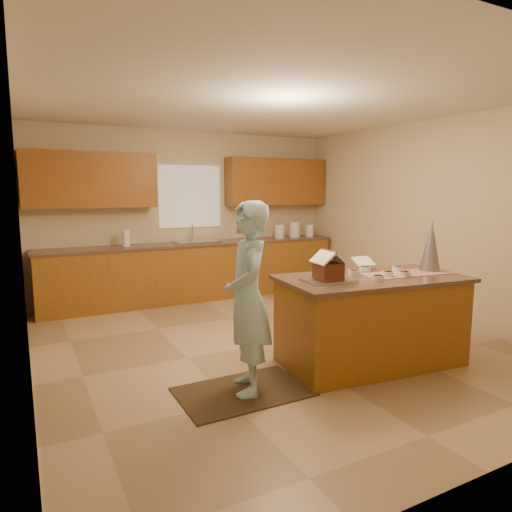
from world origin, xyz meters
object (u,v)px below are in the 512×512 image
gingerbread_house (328,268)px  island_base (371,322)px  tinsel_tree (431,246)px  boy (248,298)px

gingerbread_house → island_base: bearing=-1.0°
island_base → gingerbread_house: (-0.54, 0.01, 0.60)m
island_base → tinsel_tree: 1.06m
tinsel_tree → gingerbread_house: 1.31m
tinsel_tree → gingerbread_house: (-1.31, 0.04, -0.14)m
tinsel_tree → island_base: bearing=177.5°
gingerbread_house → boy: bearing=-178.9°
boy → gingerbread_house: (0.85, 0.02, 0.19)m
island_base → boy: boy is taller
island_base → tinsel_tree: size_ratio=3.27×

